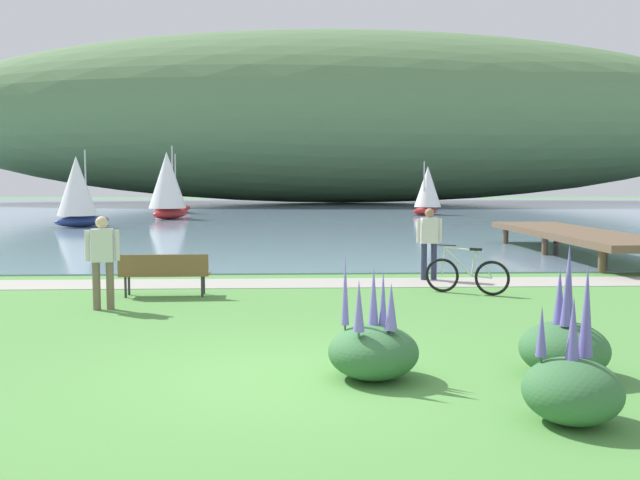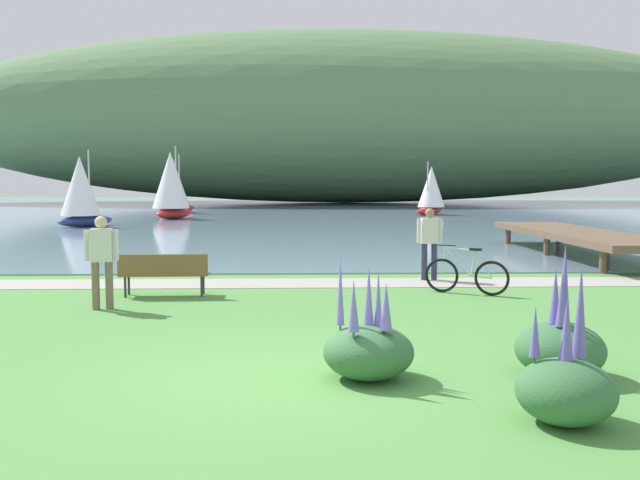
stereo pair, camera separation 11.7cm
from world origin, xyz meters
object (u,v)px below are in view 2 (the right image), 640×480
(bicycle_leaning_near_bench, at_px, (466,275))
(sailboat_toward_hillside, at_px, (431,190))
(sailboat_far_off, at_px, (81,191))
(park_bench_near_camera, at_px, (164,271))
(sailboat_mid_bay, at_px, (174,185))
(person_at_shoreline, at_px, (429,239))
(sailboat_nearest_to_shore, at_px, (171,184))
(person_on_the_grass, at_px, (102,256))

(bicycle_leaning_near_bench, distance_m, sailboat_toward_hillside, 34.16)
(sailboat_toward_hillside, xyz_separation_m, sailboat_far_off, (-20.31, -12.22, 0.11))
(park_bench_near_camera, distance_m, sailboat_mid_bay, 37.70)
(sailboat_toward_hillside, bearing_deg, bicycle_leaning_near_bench, -99.77)
(park_bench_near_camera, distance_m, person_at_shoreline, 6.23)
(sailboat_mid_bay, relative_size, sailboat_toward_hillside, 1.17)
(sailboat_mid_bay, height_order, sailboat_toward_hillside, sailboat_mid_bay)
(park_bench_near_camera, relative_size, sailboat_nearest_to_shore, 0.40)
(person_on_the_grass, bearing_deg, sailboat_far_off, 107.98)
(sailboat_nearest_to_shore, relative_size, sailboat_toward_hillside, 1.22)
(person_on_the_grass, bearing_deg, person_at_shoreline, 27.81)
(sailboat_toward_hillside, bearing_deg, park_bench_near_camera, -109.60)
(park_bench_near_camera, height_order, sailboat_nearest_to_shore, sailboat_nearest_to_shore)
(park_bench_near_camera, distance_m, sailboat_nearest_to_shore, 29.39)
(sailboat_toward_hillside, bearing_deg, person_at_shoreline, -101.06)
(person_on_the_grass, height_order, sailboat_mid_bay, sailboat_mid_bay)
(park_bench_near_camera, distance_m, bicycle_leaning_near_bench, 6.23)
(sailboat_mid_bay, bearing_deg, sailboat_toward_hillside, -10.43)
(person_on_the_grass, distance_m, sailboat_nearest_to_shore, 30.62)
(bicycle_leaning_near_bench, height_order, sailboat_far_off, sailboat_far_off)
(person_at_shoreline, xyz_separation_m, sailboat_far_off, (-14.13, 19.41, 0.91))
(sailboat_mid_bay, height_order, sailboat_far_off, sailboat_mid_bay)
(sailboat_nearest_to_shore, bearing_deg, person_on_the_grass, -82.08)
(park_bench_near_camera, xyz_separation_m, person_on_the_grass, (-0.85, -1.40, 0.46))
(park_bench_near_camera, bearing_deg, bicycle_leaning_near_bench, 1.05)
(sailboat_toward_hillside, bearing_deg, person_on_the_grass, -110.11)
(park_bench_near_camera, relative_size, sailboat_far_off, 0.46)
(person_on_the_grass, bearing_deg, sailboat_toward_hillside, 69.89)
(bicycle_leaning_near_bench, xyz_separation_m, sailboat_far_off, (-14.52, 21.42, 1.49))
(person_at_shoreline, height_order, sailboat_far_off, sailboat_far_off)
(bicycle_leaning_near_bench, distance_m, person_at_shoreline, 2.13)
(person_at_shoreline, bearing_deg, sailboat_mid_bay, 109.18)
(sailboat_nearest_to_shore, xyz_separation_m, sailboat_mid_bay, (-1.28, 8.23, -0.09))
(park_bench_near_camera, relative_size, bicycle_leaning_near_bench, 1.14)
(person_at_shoreline, distance_m, sailboat_nearest_to_shore, 28.94)
(person_at_shoreline, bearing_deg, person_on_the_grass, -152.19)
(park_bench_near_camera, height_order, sailboat_mid_bay, sailboat_mid_bay)
(person_on_the_grass, xyz_separation_m, sailboat_toward_hillside, (12.87, 35.16, 0.80))
(person_at_shoreline, height_order, sailboat_toward_hillside, sailboat_toward_hillside)
(park_bench_near_camera, height_order, bicycle_leaning_near_bench, bicycle_leaning_near_bench)
(sailboat_toward_hillside, bearing_deg, sailboat_nearest_to_shore, -164.14)
(park_bench_near_camera, relative_size, sailboat_mid_bay, 0.42)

